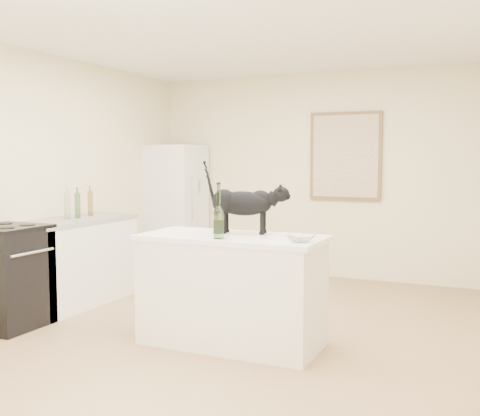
# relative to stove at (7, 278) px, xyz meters

# --- Properties ---
(floor) EXTENTS (5.50, 5.50, 0.00)m
(floor) POSITION_rel_stove_xyz_m (1.95, 0.60, -0.45)
(floor) COLOR #A48257
(floor) RESTS_ON ground
(ceiling) EXTENTS (5.50, 5.50, 0.00)m
(ceiling) POSITION_rel_stove_xyz_m (1.95, 0.60, 2.15)
(ceiling) COLOR white
(ceiling) RESTS_ON ground
(wall_back) EXTENTS (4.50, 0.00, 4.50)m
(wall_back) POSITION_rel_stove_xyz_m (1.95, 3.35, 0.85)
(wall_back) COLOR beige
(wall_back) RESTS_ON ground
(wall_left) EXTENTS (0.00, 5.50, 5.50)m
(wall_left) POSITION_rel_stove_xyz_m (-0.30, 0.60, 0.85)
(wall_left) COLOR beige
(wall_left) RESTS_ON ground
(island_base) EXTENTS (1.44, 0.67, 0.86)m
(island_base) POSITION_rel_stove_xyz_m (2.05, 0.40, -0.02)
(island_base) COLOR white
(island_base) RESTS_ON floor
(island_top) EXTENTS (1.50, 0.70, 0.04)m
(island_top) POSITION_rel_stove_xyz_m (2.05, 0.40, 0.43)
(island_top) COLOR white
(island_top) RESTS_ON island_base
(left_cabinets) EXTENTS (0.60, 1.40, 0.86)m
(left_cabinets) POSITION_rel_stove_xyz_m (0.00, 0.90, -0.02)
(left_cabinets) COLOR white
(left_cabinets) RESTS_ON floor
(left_countertop) EXTENTS (0.62, 1.44, 0.04)m
(left_countertop) POSITION_rel_stove_xyz_m (0.00, 0.90, 0.43)
(left_countertop) COLOR gray
(left_countertop) RESTS_ON left_cabinets
(stove) EXTENTS (0.60, 0.60, 0.90)m
(stove) POSITION_rel_stove_xyz_m (0.00, 0.00, 0.00)
(stove) COLOR black
(stove) RESTS_ON floor
(fridge) EXTENTS (0.68, 0.68, 1.70)m
(fridge) POSITION_rel_stove_xyz_m (0.00, 2.95, 0.40)
(fridge) COLOR white
(fridge) RESTS_ON floor
(artwork_frame) EXTENTS (0.90, 0.03, 1.10)m
(artwork_frame) POSITION_rel_stove_xyz_m (2.25, 3.32, 1.10)
(artwork_frame) COLOR brown
(artwork_frame) RESTS_ON wall_back
(artwork_canvas) EXTENTS (0.82, 0.00, 1.02)m
(artwork_canvas) POSITION_rel_stove_xyz_m (2.25, 3.30, 1.10)
(artwork_canvas) COLOR beige
(artwork_canvas) RESTS_ON wall_back
(black_cat) EXTENTS (0.66, 0.32, 0.45)m
(black_cat) POSITION_rel_stove_xyz_m (2.08, 0.54, 0.67)
(black_cat) COLOR black
(black_cat) RESTS_ON island_top
(wine_bottle) EXTENTS (0.09, 0.09, 0.38)m
(wine_bottle) POSITION_rel_stove_xyz_m (2.04, 0.18, 0.64)
(wine_bottle) COLOR #2C5522
(wine_bottle) RESTS_ON island_top
(glass_bowl) EXTENTS (0.23, 0.23, 0.05)m
(glass_bowl) POSITION_rel_stove_xyz_m (2.68, 0.27, 0.48)
(glass_bowl) COLOR white
(glass_bowl) RESTS_ON island_top
(fridge_paper) EXTENTS (0.06, 0.12, 0.16)m
(fridge_paper) POSITION_rel_stove_xyz_m (0.34, 3.04, 0.70)
(fridge_paper) COLOR beige
(fridge_paper) RESTS_ON fridge
(counter_bottle_cluster) EXTENTS (0.10, 0.44, 0.28)m
(counter_bottle_cluster) POSITION_rel_stove_xyz_m (-0.01, 0.98, 0.59)
(counter_bottle_cluster) COLOR brown
(counter_bottle_cluster) RESTS_ON left_countertop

